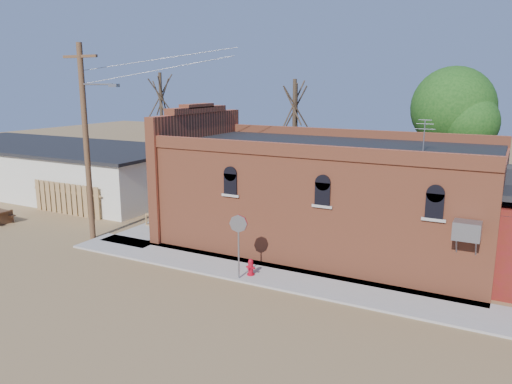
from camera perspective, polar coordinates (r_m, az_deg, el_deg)
The scene contains 13 objects.
ground at distance 19.28m, azimuth -3.26°, elevation -9.75°, with size 120.00×120.00×0.00m, color olive.
sidewalk_south at distance 19.34m, azimuth 2.00°, elevation -9.55°, with size 19.00×2.20×0.08m, color #9E9991.
sidewalk_west at distance 27.34m, azimuth -8.10°, elevation -3.07°, with size 2.60×10.00×0.08m, color #9E9991.
brick_bar at distance 22.66m, azimuth 7.46°, elevation -0.27°, with size 16.40×7.97×6.30m.
storage_building at distance 37.06m, azimuth -22.45°, elevation 2.63°, with size 20.40×8.40×3.17m.
wood_fence at distance 29.86m, azimuth -20.83°, elevation -0.75°, with size 5.20×0.10×1.80m, color olive, non-canonical shape.
utility_pole at distance 24.11m, azimuth -18.77°, elevation 5.80°, with size 3.12×0.26×9.00m.
tree_bare_near at distance 30.85m, azimuth 4.42°, elevation 9.92°, with size 2.80×2.80×7.65m.
tree_bare_far at distance 37.41m, azimuth -10.84°, elevation 10.77°, with size 2.80×2.80×8.16m.
tree_leafy at distance 28.98m, azimuth 21.59°, elevation 8.90°, with size 4.40×4.40×8.15m.
fire_hydrant at distance 19.18m, azimuth -0.62°, elevation -8.58°, with size 0.37×0.36×0.64m.
stop_sign at distance 18.39m, azimuth -2.01°, elevation -4.33°, with size 0.65×0.26×2.46m.
trash_barrel at distance 27.45m, azimuth -8.09°, elevation -1.94°, with size 0.59×0.59×0.91m, color navy.
Camera 1 is at (9.29, -15.26, 7.25)m, focal length 35.00 mm.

